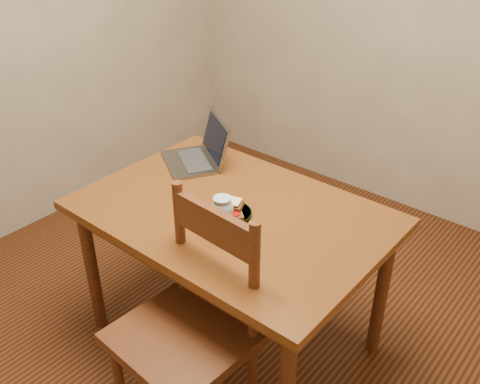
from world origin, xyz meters
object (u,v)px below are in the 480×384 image
Objects in this scene: chair at (187,321)px; milk_glass at (222,216)px; plate at (229,214)px; laptop at (201,151)px; table at (232,226)px.

chair is 0.42m from milk_glass.
milk_glass is (0.07, -0.12, 0.08)m from plate.
plate is 0.16m from milk_glass.
table is at bearing 0.59° from laptop.
chair is 0.49m from plate.
chair is 2.67× the size of plate.
chair is at bearing -69.18° from table.
chair is 2.95× the size of milk_glass.
chair is at bearing -73.99° from milk_glass.
milk_glass is at bearing -59.84° from plate.
table is 3.13× the size of laptop.
chair is (0.18, -0.46, -0.10)m from table.
laptop is (-0.50, 0.40, -0.03)m from milk_glass.
table is 7.54× the size of milk_glass.
chair reaches higher than plate.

